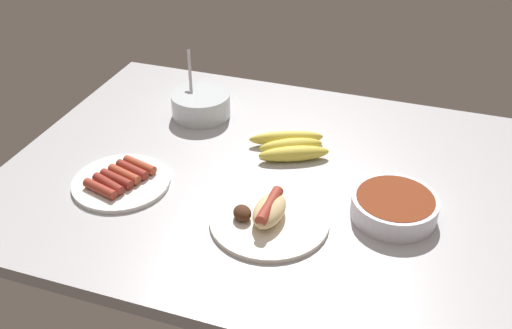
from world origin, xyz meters
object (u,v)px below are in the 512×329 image
at_px(bowl_chili, 394,206).
at_px(plate_sausages, 121,180).
at_px(bowl_coleslaw, 201,103).
at_px(plate_hotdog_assembled, 268,216).
at_px(banana_bunch, 291,146).

height_order(bowl_chili, plate_sausages, bowl_chili).
bearing_deg(bowl_coleslaw, plate_sausages, 82.72).
bearing_deg(plate_sausages, bowl_chili, -172.23).
bearing_deg(plate_hotdog_assembled, bowl_chili, -156.56).
bearing_deg(plate_sausages, banana_bunch, -142.45).
bearing_deg(bowl_chili, plate_sausages, 7.77).
distance_m(bowl_chili, plate_sausages, 0.59).
bearing_deg(bowl_chili, banana_bunch, -32.01).
xyz_separation_m(bowl_coleslaw, bowl_chili, (-0.54, 0.27, -0.01)).
height_order(plate_sausages, plate_hotdog_assembled, plate_hotdog_assembled).
height_order(banana_bunch, plate_hotdog_assembled, plate_hotdog_assembled).
distance_m(bowl_coleslaw, plate_sausages, 0.35).
xyz_separation_m(banana_bunch, plate_sausages, (0.32, 0.25, -0.01)).
height_order(bowl_coleslaw, bowl_chili, bowl_coleslaw).
relative_size(bowl_coleslaw, plate_hotdog_assembled, 0.64).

